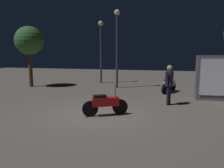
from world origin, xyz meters
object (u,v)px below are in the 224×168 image
(kiosk_billboard, at_px, (214,78))
(motorcycle_white_parked_left, at_px, (169,85))
(streetlamp_near, at_px, (101,43))
(streetlamp_far, at_px, (117,39))
(person_rider_beside, at_px, (169,81))
(motorcycle_red_foreground, at_px, (105,104))

(kiosk_billboard, bearing_deg, motorcycle_white_parked_left, -39.75)
(streetlamp_near, distance_m, streetlamp_far, 2.47)
(motorcycle_white_parked_left, bearing_deg, person_rider_beside, -155.39)
(motorcycle_red_foreground, bearing_deg, motorcycle_white_parked_left, 37.98)
(motorcycle_white_parked_left, distance_m, person_rider_beside, 3.06)
(motorcycle_white_parked_left, xyz_separation_m, streetlamp_far, (-3.19, 0.93, 2.63))
(person_rider_beside, xyz_separation_m, kiosk_billboard, (2.06, 1.55, 0.03))
(motorcycle_red_foreground, height_order, kiosk_billboard, kiosk_billboard)
(motorcycle_red_foreground, bearing_deg, person_rider_beside, 16.30)
(motorcycle_red_foreground, distance_m, streetlamp_far, 6.75)
(motorcycle_white_parked_left, height_order, streetlamp_far, streetlamp_far)
(person_rider_beside, bearing_deg, motorcycle_red_foreground, 65.34)
(motorcycle_white_parked_left, relative_size, streetlamp_near, 0.35)
(motorcycle_red_foreground, xyz_separation_m, streetlamp_far, (-0.94, 6.14, 2.63))
(motorcycle_red_foreground, height_order, streetlamp_far, streetlamp_far)
(person_rider_beside, relative_size, streetlamp_far, 0.35)
(motorcycle_red_foreground, xyz_separation_m, motorcycle_white_parked_left, (2.25, 5.21, 0.00))
(motorcycle_white_parked_left, bearing_deg, kiosk_billboard, -100.40)
(motorcycle_red_foreground, xyz_separation_m, person_rider_beside, (2.21, 2.21, 0.58))
(person_rider_beside, bearing_deg, kiosk_billboard, -122.58)
(motorcycle_red_foreground, xyz_separation_m, kiosk_billboard, (4.27, 3.76, 0.61))
(motorcycle_white_parked_left, relative_size, kiosk_billboard, 0.73)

